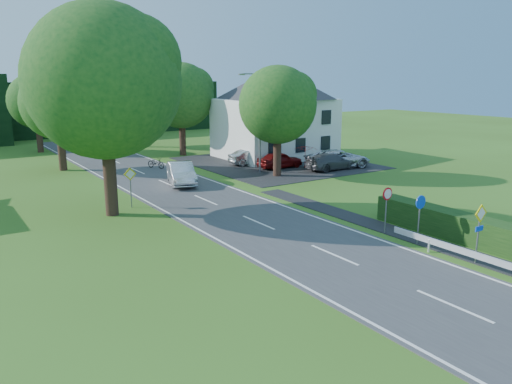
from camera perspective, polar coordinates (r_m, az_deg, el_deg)
road at (r=28.47m, az=-1.98°, el=-2.58°), size 7.00×80.00×0.04m
parking_pad at (r=45.55m, az=2.29°, el=3.35°), size 14.00×16.00×0.04m
line_edge_left at (r=26.97m, az=-7.88°, el=-3.54°), size 0.12×80.00×0.01m
line_edge_right at (r=30.23m, az=3.27°, el=-1.61°), size 0.12×80.00×0.01m
line_centre at (r=28.46m, az=-1.98°, el=-2.53°), size 0.12×80.00×0.01m
tree_main at (r=28.67m, az=-16.81°, el=8.77°), size 9.40×9.40×11.64m
tree_left_far at (r=44.49m, az=-21.59°, el=7.77°), size 7.00×7.00×8.58m
tree_right_far at (r=50.23m, az=-8.50°, el=9.33°), size 7.40×7.40×9.09m
tree_left_back at (r=56.35m, az=-23.73°, el=8.25°), size 6.60×6.60×8.07m
tree_right_back at (r=57.24m, az=-12.86°, el=8.82°), size 6.20×6.20×7.56m
tree_right_mid at (r=38.95m, az=2.48°, el=8.04°), size 7.00×7.00×8.58m
treeline_right at (r=72.99m, az=-15.94°, el=9.27°), size 30.00×5.00×7.00m
house_white at (r=48.62m, az=2.17°, el=9.17°), size 10.60×8.40×8.60m
streetlight at (r=40.32m, az=0.28°, el=8.47°), size 2.03×0.18×8.00m
sign_priority_right at (r=22.60m, az=24.20°, el=-3.23°), size 0.78×0.09×2.59m
sign_roundabout at (r=24.28m, az=18.22°, el=-1.96°), size 0.64×0.08×2.37m
sign_speed_limit at (r=25.48m, az=14.75°, el=-0.82°), size 0.64×0.11×2.37m
sign_priority_left at (r=30.59m, az=-14.17°, el=1.40°), size 0.78×0.09×2.44m
moving_car at (r=36.67m, az=-8.55°, el=2.13°), size 3.05×5.10×1.59m
motorcycle at (r=43.49m, az=-11.36°, el=3.30°), size 1.32×1.90×0.95m
parked_car_red at (r=42.79m, az=2.74°, el=3.68°), size 4.08×1.69×1.38m
parked_car_silver_a at (r=44.50m, az=-0.54°, el=4.02°), size 4.13×1.72×1.33m
parked_car_grey at (r=42.43m, az=8.60°, el=3.47°), size 4.80×2.00×1.39m
parked_car_silver_b at (r=43.53m, az=9.44°, el=3.79°), size 5.93×3.58×1.54m
parasol at (r=43.02m, az=5.68°, el=4.05°), size 2.24×2.27×1.93m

